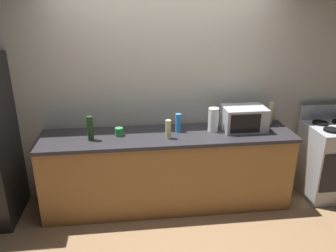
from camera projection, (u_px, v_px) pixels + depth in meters
ground_plane at (172, 224)px, 3.61m from camera, size 8.00×8.00×0.00m
back_wall at (164, 86)px, 3.88m from camera, size 6.40×0.10×2.70m
counter_run at (168, 170)px, 3.82m from camera, size 2.84×0.64×0.90m
stove_range at (330, 160)px, 4.04m from camera, size 0.60×0.61×1.08m
microwave at (244, 118)px, 3.76m from camera, size 0.48×0.35×0.27m
paper_towel_roll at (213, 120)px, 3.72m from camera, size 0.12×0.12×0.27m
bottle_vinegar at (168, 129)px, 3.52m from camera, size 0.06×0.06×0.21m
bottle_spray_cleaner at (178, 123)px, 3.70m from camera, size 0.07×0.07×0.21m
bottle_hand_soap at (271, 113)px, 3.94m from camera, size 0.06×0.06×0.26m
bottle_wine at (90, 128)px, 3.47m from camera, size 0.07×0.07×0.27m
mug_green at (119, 132)px, 3.61m from camera, size 0.09×0.09×0.09m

